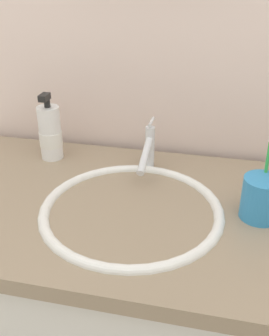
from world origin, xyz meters
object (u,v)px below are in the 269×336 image
Objects in this scene: toothbrush_cup at (261,198)px; toothbrush_green at (267,166)px; faucet at (148,149)px; soap_dispenser at (50,133)px.

toothbrush_green reaches higher than toothbrush_cup.
soap_dispenser is at bearing 175.86° from faucet.
toothbrush_green is 0.97× the size of soap_dispenser.
soap_dispenser reaches higher than faucet.
toothbrush_cup is (0.27, -0.15, -0.02)m from faucet.
soap_dispenser is at bearing 162.68° from toothbrush_cup.
toothbrush_cup is 0.56m from soap_dispenser.
faucet is 0.31m from toothbrush_cup.
toothbrush_green is (0.00, 0.03, 0.06)m from toothbrush_cup.
faucet is at bearing 151.07° from toothbrush_cup.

